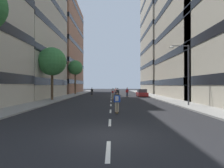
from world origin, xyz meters
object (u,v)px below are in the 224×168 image
(parked_car_near, at_px, (143,93))
(skater_1, at_px, (118,101))
(street_tree_near, at_px, (53,62))
(street_tree_mid, at_px, (76,68))
(streetlamp_right, at_px, (186,68))
(skater_4, at_px, (119,93))
(skater_2, at_px, (114,93))
(skater_6, at_px, (93,91))
(skater_5, at_px, (117,91))
(skater_0, at_px, (128,91))
(skater_3, at_px, (128,92))

(parked_car_near, xyz_separation_m, skater_1, (-5.48, -21.68, 0.32))
(parked_car_near, height_order, street_tree_near, street_tree_near)
(street_tree_mid, relative_size, skater_1, 4.57)
(streetlamp_right, xyz_separation_m, skater_4, (-6.91, 12.42, -3.15))
(parked_car_near, bearing_deg, street_tree_mid, 150.74)
(street_tree_near, distance_m, street_tree_mid, 17.57)
(parked_car_near, relative_size, street_tree_near, 0.57)
(skater_2, height_order, skater_6, same)
(street_tree_mid, distance_m, skater_2, 18.09)
(skater_5, relative_size, skater_6, 1.00)
(parked_car_near, bearing_deg, skater_0, 122.84)
(skater_0, height_order, skater_6, same)
(street_tree_near, distance_m, skater_0, 18.62)
(street_tree_near, relative_size, skater_3, 4.34)
(parked_car_near, xyz_separation_m, skater_6, (-10.25, 3.91, 0.29))
(skater_4, relative_size, skater_5, 1.00)
(skater_1, xyz_separation_m, skater_5, (0.38, 22.76, 0.00))
(parked_car_near, distance_m, street_tree_mid, 17.83)
(skater_4, xyz_separation_m, skater_6, (-5.37, 8.22, 0.00))
(parked_car_near, distance_m, street_tree_near, 18.14)
(streetlamp_right, height_order, skater_1, streetlamp_right)
(skater_0, distance_m, skater_2, 10.91)
(street_tree_mid, bearing_deg, parked_car_near, -29.26)
(street_tree_mid, relative_size, skater_6, 4.57)
(skater_3, xyz_separation_m, skater_4, (-1.91, -3.65, 0.00))
(street_tree_mid, height_order, skater_0, street_tree_mid)
(parked_car_near, height_order, skater_6, skater_6)
(parked_car_near, height_order, skater_0, skater_0)
(skater_5, height_order, skater_6, same)
(skater_1, distance_m, skater_5, 22.76)
(parked_car_near, bearing_deg, streetlamp_right, -83.09)
(skater_6, bearing_deg, skater_1, -79.42)
(skater_0, bearing_deg, skater_1, -96.50)
(parked_car_near, bearing_deg, skater_6, 159.15)
(streetlamp_right, relative_size, skater_6, 3.65)
(street_tree_mid, distance_m, skater_4, 16.87)
(skater_3, height_order, skater_5, same)
(skater_5, distance_m, skater_6, 5.88)
(parked_car_near, distance_m, skater_5, 5.22)
(streetlamp_right, relative_size, skater_0, 3.65)
(skater_4, bearing_deg, street_tree_mid, 128.08)
(streetlamp_right, height_order, skater_2, streetlamp_right)
(skater_1, height_order, skater_4, same)
(skater_0, bearing_deg, skater_5, -131.43)
(parked_car_near, height_order, skater_2, skater_2)
(street_tree_near, xyz_separation_m, skater_2, (8.99, 2.83, -4.74))
(skater_2, xyz_separation_m, skater_5, (0.63, 7.56, 0.00))
(parked_car_near, relative_size, skater_4, 2.47)
(street_tree_mid, bearing_deg, street_tree_near, -90.00)
(skater_4, distance_m, skater_5, 5.39)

